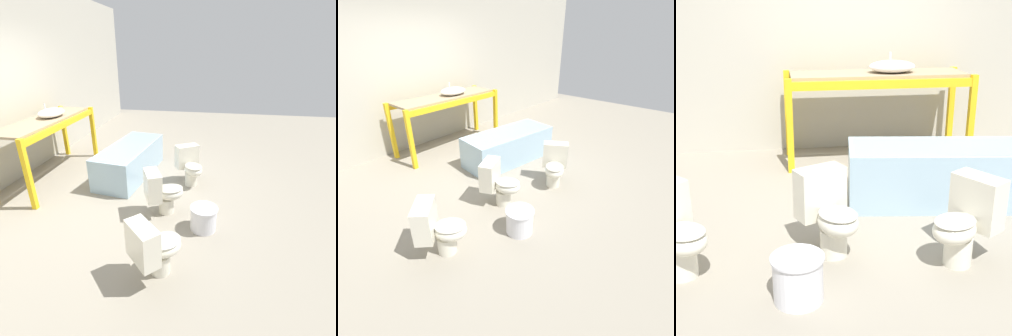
{
  "view_description": "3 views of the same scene",
  "coord_description": "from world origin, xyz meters",
  "views": [
    {
      "loc": [
        -3.47,
        -1.45,
        2.06
      ],
      "look_at": [
        -0.28,
        -0.89,
        0.59
      ],
      "focal_mm": 28.0,
      "sensor_mm": 36.0,
      "label": 1
    },
    {
      "loc": [
        -2.67,
        -2.9,
        2.18
      ],
      "look_at": [
        -0.46,
        -0.95,
        0.58
      ],
      "focal_mm": 28.0,
      "sensor_mm": 36.0,
      "label": 2
    },
    {
      "loc": [
        -0.83,
        -3.95,
        1.8
      ],
      "look_at": [
        -0.37,
        -0.91,
        0.69
      ],
      "focal_mm": 50.0,
      "sensor_mm": 36.0,
      "label": 3
    }
  ],
  "objects": [
    {
      "name": "ground_plane",
      "position": [
        0.0,
        0.0,
        0.0
      ],
      "size": [
        12.0,
        12.0,
        0.0
      ],
      "primitive_type": "plane",
      "color": "gray"
    },
    {
      "name": "warehouse_wall_rear",
      "position": [
        0.0,
        1.86,
        1.6
      ],
      "size": [
        10.8,
        0.08,
        3.2
      ],
      "color": "#B2AD9E",
      "rests_on": "ground_plane"
    },
    {
      "name": "shelving_rack",
      "position": [
        0.33,
        1.27,
        0.87
      ],
      "size": [
        2.11,
        0.71,
        1.03
      ],
      "color": "yellow",
      "rests_on": "ground_plane"
    },
    {
      "name": "sink_basin",
      "position": [
        0.49,
        1.23,
        1.1
      ],
      "size": [
        0.53,
        0.37,
        0.22
      ],
      "color": "white",
      "rests_on": "shelving_rack"
    },
    {
      "name": "bathtub_main",
      "position": [
        0.62,
        -0.06,
        0.31
      ],
      "size": [
        1.7,
        0.87,
        0.55
      ],
      "rotation": [
        0.0,
        0.0,
        -0.14
      ],
      "color": "#99B7CC",
      "rests_on": "ground_plane"
    },
    {
      "name": "toilet_near",
      "position": [
        -0.48,
        -0.84,
        0.33
      ],
      "size": [
        0.51,
        0.6,
        0.63
      ],
      "rotation": [
        0.0,
        0.0,
        0.43
      ],
      "color": "silver",
      "rests_on": "ground_plane"
    },
    {
      "name": "toilet_far",
      "position": [
        -1.56,
        -0.98,
        0.33
      ],
      "size": [
        0.59,
        0.59,
        0.63
      ],
      "rotation": [
        0.0,
        0.0,
        0.77
      ],
      "color": "silver",
      "rests_on": "ground_plane"
    },
    {
      "name": "toilet_extra",
      "position": [
        0.47,
        -1.12,
        0.33
      ],
      "size": [
        0.61,
        0.54,
        0.63
      ],
      "rotation": [
        0.0,
        0.0,
        -1.02
      ],
      "color": "silver",
      "rests_on": "ground_plane"
    },
    {
      "name": "bucket_white",
      "position": [
        -0.74,
        -1.42,
        0.16
      ],
      "size": [
        0.34,
        0.34,
        0.31
      ],
      "color": "silver",
      "rests_on": "ground_plane"
    }
  ]
}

